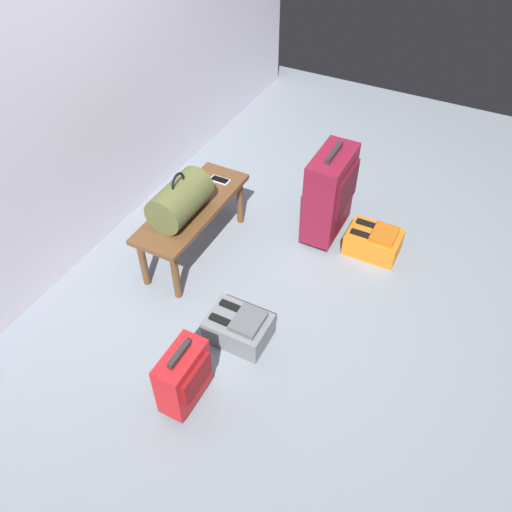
% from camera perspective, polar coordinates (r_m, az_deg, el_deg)
% --- Properties ---
extents(ground_plane, '(6.60, 6.60, 0.00)m').
position_cam_1_polar(ground_plane, '(3.48, 4.14, -5.29)').
color(ground_plane, slate).
extents(back_wall, '(6.00, 0.10, 2.80)m').
position_cam_1_polar(back_wall, '(3.44, -21.28, 20.30)').
color(back_wall, silver).
rests_on(back_wall, ground).
extents(bench, '(1.00, 0.36, 0.42)m').
position_cam_1_polar(bench, '(3.63, -6.99, 4.76)').
color(bench, brown).
rests_on(bench, ground).
extents(duffel_bag_olive, '(0.44, 0.26, 0.34)m').
position_cam_1_polar(duffel_bag_olive, '(3.43, -8.36, 6.15)').
color(duffel_bag_olive, '#51562D').
rests_on(duffel_bag_olive, bench).
extents(cell_phone, '(0.07, 0.14, 0.01)m').
position_cam_1_polar(cell_phone, '(3.79, -4.03, 8.38)').
color(cell_phone, silver).
rests_on(cell_phone, bench).
extents(suitcase_upright_burgundy, '(0.47, 0.26, 0.74)m').
position_cam_1_polar(suitcase_upright_burgundy, '(3.78, 8.14, 6.87)').
color(suitcase_upright_burgundy, maroon).
rests_on(suitcase_upright_burgundy, ground).
extents(suitcase_small_red, '(0.32, 0.19, 0.46)m').
position_cam_1_polar(suitcase_small_red, '(2.88, -7.98, -13.02)').
color(suitcase_small_red, red).
rests_on(suitcase_small_red, ground).
extents(backpack_orange, '(0.28, 0.38, 0.21)m').
position_cam_1_polar(backpack_orange, '(3.86, 12.88, 1.60)').
color(backpack_orange, orange).
rests_on(backpack_orange, ground).
extents(backpack_grey, '(0.28, 0.38, 0.21)m').
position_cam_1_polar(backpack_grey, '(3.23, -1.88, -7.86)').
color(backpack_grey, slate).
rests_on(backpack_grey, ground).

